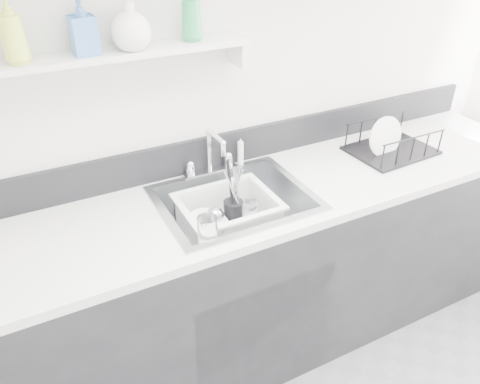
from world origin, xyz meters
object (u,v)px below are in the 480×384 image
sink (235,216)px  dish_rack (393,139)px  counter_run (235,280)px  wash_tub (228,216)px

sink → dish_rack: size_ratio=1.58×
counter_run → wash_tub: (-0.03, 0.01, 0.37)m
counter_run → dish_rack: (0.90, 0.04, 0.53)m
counter_run → wash_tub: size_ratio=7.85×
sink → wash_tub: (-0.03, 0.01, 0.00)m
counter_run → sink: 0.37m
wash_tub → dish_rack: dish_rack is taller
sink → dish_rack: bearing=2.2°
counter_run → sink: bearing=0.0°
counter_run → dish_rack: dish_rack is taller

